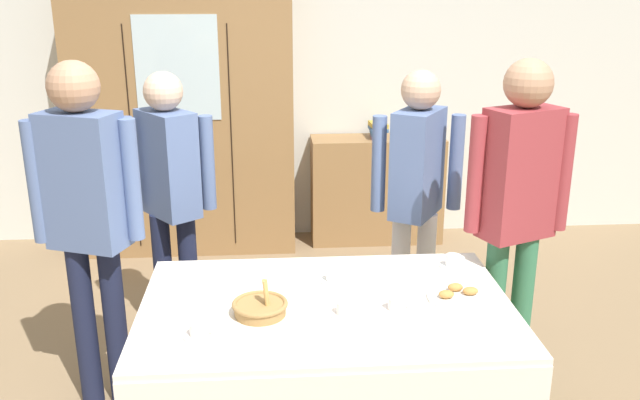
{
  "coord_description": "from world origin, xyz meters",
  "views": [
    {
      "loc": [
        -0.22,
        -2.9,
        2.1
      ],
      "look_at": [
        0.0,
        0.2,
        1.08
      ],
      "focal_mm": 38.11,
      "sensor_mm": 36.0,
      "label": 1
    }
  ],
  "objects_px": {
    "tea_cup_center": "(334,276)",
    "tea_cup_mid_left": "(397,305)",
    "tea_cup_far_right": "(453,262)",
    "pastry_plate": "(458,296)",
    "book_stack": "(378,130)",
    "spoon_near_left": "(316,268)",
    "tea_cup_near_right": "(346,309)",
    "person_beside_shelf": "(87,204)",
    "bookshelf_low": "(376,189)",
    "spoon_far_right": "(205,277)",
    "person_behind_table_right": "(170,184)",
    "person_near_right_end": "(417,183)",
    "dining_table": "(327,326)",
    "wall_cabinet": "(185,120)",
    "spoon_near_right": "(277,341)",
    "tea_cup_near_left": "(199,331)",
    "person_behind_table_left": "(518,196)",
    "bread_basket": "(260,307)"
  },
  "relations": [
    {
      "from": "book_stack",
      "to": "pastry_plate",
      "type": "xyz_separation_m",
      "value": [
        -0.03,
        -2.6,
        -0.2
      ]
    },
    {
      "from": "bread_basket",
      "to": "spoon_far_right",
      "type": "bearing_deg",
      "value": 124.26
    },
    {
      "from": "spoon_near_left",
      "to": "person_near_right_end",
      "type": "xyz_separation_m",
      "value": [
        0.61,
        0.56,
        0.26
      ]
    },
    {
      "from": "dining_table",
      "to": "pastry_plate",
      "type": "bearing_deg",
      "value": 3.86
    },
    {
      "from": "dining_table",
      "to": "spoon_far_right",
      "type": "relative_size",
      "value": 13.77
    },
    {
      "from": "bookshelf_low",
      "to": "tea_cup_near_right",
      "type": "relative_size",
      "value": 8.25
    },
    {
      "from": "bread_basket",
      "to": "person_behind_table_left",
      "type": "distance_m",
      "value": 1.4
    },
    {
      "from": "tea_cup_mid_left",
      "to": "tea_cup_near_right",
      "type": "xyz_separation_m",
      "value": [
        -0.22,
        -0.02,
        0.0
      ]
    },
    {
      "from": "tea_cup_far_right",
      "to": "person_behind_table_left",
      "type": "relative_size",
      "value": 0.07
    },
    {
      "from": "tea_cup_far_right",
      "to": "pastry_plate",
      "type": "bearing_deg",
      "value": -101.05
    },
    {
      "from": "person_behind_table_right",
      "to": "book_stack",
      "type": "bearing_deg",
      "value": 47.18
    },
    {
      "from": "dining_table",
      "to": "person_behind_table_left",
      "type": "relative_size",
      "value": 0.94
    },
    {
      "from": "tea_cup_center",
      "to": "tea_cup_mid_left",
      "type": "bearing_deg",
      "value": -52.34
    },
    {
      "from": "dining_table",
      "to": "pastry_plate",
      "type": "relative_size",
      "value": 5.85
    },
    {
      "from": "spoon_near_left",
      "to": "person_beside_shelf",
      "type": "relative_size",
      "value": 0.07
    },
    {
      "from": "tea_cup_center",
      "to": "spoon_far_right",
      "type": "height_order",
      "value": "tea_cup_center"
    },
    {
      "from": "dining_table",
      "to": "wall_cabinet",
      "type": "xyz_separation_m",
      "value": [
        -0.9,
        2.59,
        0.42
      ]
    },
    {
      "from": "spoon_near_left",
      "to": "spoon_near_right",
      "type": "bearing_deg",
      "value": -106.16
    },
    {
      "from": "tea_cup_near_right",
      "to": "spoon_far_right",
      "type": "height_order",
      "value": "tea_cup_near_right"
    },
    {
      "from": "book_stack",
      "to": "tea_cup_mid_left",
      "type": "distance_m",
      "value": 2.72
    },
    {
      "from": "person_behind_table_left",
      "to": "spoon_near_right",
      "type": "bearing_deg",
      "value": -148.84
    },
    {
      "from": "spoon_near_right",
      "to": "person_behind_table_left",
      "type": "bearing_deg",
      "value": 31.16
    },
    {
      "from": "wall_cabinet",
      "to": "person_behind_table_right",
      "type": "xyz_separation_m",
      "value": [
        0.09,
        -1.5,
        -0.07
      ]
    },
    {
      "from": "bookshelf_low",
      "to": "spoon_far_right",
      "type": "distance_m",
      "value": 2.6
    },
    {
      "from": "bread_basket",
      "to": "spoon_near_left",
      "type": "bearing_deg",
      "value": 59.68
    },
    {
      "from": "spoon_near_left",
      "to": "tea_cup_near_right",
      "type": "bearing_deg",
      "value": -79.23
    },
    {
      "from": "tea_cup_near_right",
      "to": "person_behind_table_left",
      "type": "height_order",
      "value": "person_behind_table_left"
    },
    {
      "from": "tea_cup_center",
      "to": "person_behind_table_left",
      "type": "bearing_deg",
      "value": 11.58
    },
    {
      "from": "person_near_right_end",
      "to": "dining_table",
      "type": "bearing_deg",
      "value": -121.26
    },
    {
      "from": "pastry_plate",
      "to": "person_near_right_end",
      "type": "distance_m",
      "value": 0.96
    },
    {
      "from": "tea_cup_near_right",
      "to": "spoon_near_left",
      "type": "relative_size",
      "value": 1.09
    },
    {
      "from": "person_behind_table_left",
      "to": "spoon_far_right",
      "type": "bearing_deg",
      "value": -176.28
    },
    {
      "from": "book_stack",
      "to": "person_behind_table_right",
      "type": "bearing_deg",
      "value": -132.82
    },
    {
      "from": "book_stack",
      "to": "spoon_near_right",
      "type": "height_order",
      "value": "book_stack"
    },
    {
      "from": "tea_cup_far_right",
      "to": "tea_cup_near_right",
      "type": "height_order",
      "value": "same"
    },
    {
      "from": "tea_cup_far_right",
      "to": "person_behind_table_left",
      "type": "bearing_deg",
      "value": 10.86
    },
    {
      "from": "book_stack",
      "to": "spoon_far_right",
      "type": "distance_m",
      "value": 2.59
    },
    {
      "from": "bookshelf_low",
      "to": "tea_cup_center",
      "type": "xyz_separation_m",
      "value": [
        -0.57,
        -2.38,
        0.32
      ]
    },
    {
      "from": "tea_cup_far_right",
      "to": "person_near_right_end",
      "type": "relative_size",
      "value": 0.08
    },
    {
      "from": "wall_cabinet",
      "to": "bookshelf_low",
      "type": "relative_size",
      "value": 1.97
    },
    {
      "from": "spoon_far_right",
      "to": "person_behind_table_right",
      "type": "xyz_separation_m",
      "value": [
        -0.25,
        0.74,
        0.25
      ]
    },
    {
      "from": "bookshelf_low",
      "to": "spoon_near_right",
      "type": "distance_m",
      "value": 3.06
    },
    {
      "from": "tea_cup_center",
      "to": "book_stack",
      "type": "bearing_deg",
      "value": 76.5
    },
    {
      "from": "tea_cup_mid_left",
      "to": "person_near_right_end",
      "type": "height_order",
      "value": "person_near_right_end"
    },
    {
      "from": "tea_cup_center",
      "to": "person_beside_shelf",
      "type": "relative_size",
      "value": 0.07
    },
    {
      "from": "dining_table",
      "to": "tea_cup_near_left",
      "type": "relative_size",
      "value": 12.61
    },
    {
      "from": "book_stack",
      "to": "tea_cup_center",
      "type": "height_order",
      "value": "book_stack"
    },
    {
      "from": "tea_cup_near_right",
      "to": "spoon_near_right",
      "type": "distance_m",
      "value": 0.36
    },
    {
      "from": "tea_cup_near_right",
      "to": "pastry_plate",
      "type": "distance_m",
      "value": 0.54
    },
    {
      "from": "bookshelf_low",
      "to": "tea_cup_mid_left",
      "type": "height_order",
      "value": "bookshelf_low"
    }
  ]
}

